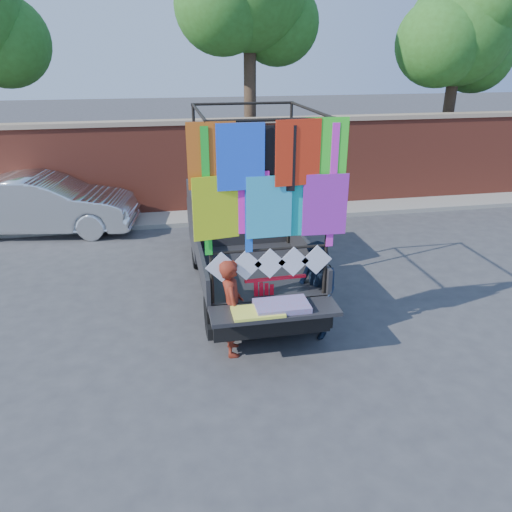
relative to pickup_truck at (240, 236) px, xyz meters
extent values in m
plane|color=#38383A|center=(0.28, -2.38, -0.89)|extent=(90.00, 90.00, 0.00)
cube|color=#9B402D|center=(0.28, 4.62, 0.36)|extent=(30.00, 0.35, 2.50)
cube|color=#9F886F|center=(0.28, 4.62, 1.66)|extent=(30.00, 0.45, 0.12)
cube|color=gray|center=(0.28, 3.92, -0.83)|extent=(30.00, 1.20, 0.12)
sphere|color=#2B5E1B|center=(-5.32, 6.22, 3.66)|extent=(2.40, 2.40, 2.40)
cylinder|color=#38281C|center=(1.28, 5.82, 1.84)|extent=(0.36, 0.36, 5.46)
sphere|color=#2B5E1B|center=(2.18, 6.22, 4.18)|extent=(2.40, 2.40, 2.40)
sphere|color=#2B5E1B|center=(0.48, 5.52, 4.57)|extent=(2.60, 2.60, 2.60)
cylinder|color=#38281C|center=(7.78, 5.82, 1.38)|extent=(0.36, 0.36, 4.55)
sphere|color=#2B5E1B|center=(7.78, 5.82, 3.98)|extent=(3.20, 3.20, 3.20)
sphere|color=#2B5E1B|center=(8.68, 6.22, 3.33)|extent=(2.40, 2.40, 2.40)
sphere|color=#2B5E1B|center=(6.98, 5.52, 3.66)|extent=(2.60, 2.60, 2.60)
sphere|color=#2B5E1B|center=(8.08, 5.22, 4.63)|extent=(2.20, 2.20, 2.20)
cylinder|color=black|center=(-0.82, 0.63, -0.55)|extent=(0.23, 0.69, 0.69)
cylinder|color=black|center=(-0.82, -2.20, -0.55)|extent=(0.23, 0.69, 0.69)
cylinder|color=black|center=(0.82, 0.63, -0.55)|extent=(0.23, 0.69, 0.69)
cylinder|color=black|center=(0.82, -2.20, -0.55)|extent=(0.23, 0.69, 0.69)
cube|color=black|center=(0.00, -0.84, -0.37)|extent=(1.79, 4.41, 0.32)
cube|color=black|center=(0.00, -1.62, -0.07)|extent=(1.89, 2.42, 0.11)
cube|color=black|center=(-0.92, -1.62, 0.16)|extent=(0.06, 2.42, 0.47)
cube|color=black|center=(0.92, -1.62, 0.16)|extent=(0.06, 2.42, 0.47)
cube|color=black|center=(0.00, -0.44, 0.16)|extent=(1.89, 0.06, 0.47)
cube|color=black|center=(0.00, 0.58, 0.21)|extent=(1.89, 1.68, 1.31)
cube|color=#8C9EAD|center=(0.00, 0.11, 0.63)|extent=(1.68, 0.06, 0.58)
cube|color=#8C9EAD|center=(0.00, 1.37, 0.42)|extent=(1.68, 0.11, 0.74)
cube|color=black|center=(0.00, 1.74, -0.05)|extent=(1.84, 0.95, 0.58)
cube|color=black|center=(0.00, -3.09, -0.05)|extent=(1.89, 0.58, 0.06)
cube|color=black|center=(0.00, -2.85, -0.45)|extent=(1.94, 0.16, 0.19)
cylinder|color=black|center=(-0.86, -2.73, 1.29)|extent=(0.05, 0.05, 2.63)
cylinder|color=black|center=(-0.86, -0.52, 1.29)|extent=(0.05, 0.05, 2.63)
cylinder|color=black|center=(0.86, -2.73, 1.29)|extent=(0.05, 0.05, 2.63)
cylinder|color=black|center=(0.86, -0.52, 1.29)|extent=(0.05, 0.05, 2.63)
cylinder|color=black|center=(0.00, -2.73, 2.61)|extent=(1.79, 0.05, 0.05)
cylinder|color=black|center=(0.00, -0.52, 2.61)|extent=(1.79, 0.05, 0.05)
cylinder|color=black|center=(-0.86, -1.62, 2.61)|extent=(0.05, 2.26, 0.05)
cylinder|color=black|center=(0.86, -1.62, 2.61)|extent=(0.05, 2.26, 0.05)
cylinder|color=black|center=(0.00, -2.73, 0.77)|extent=(1.79, 0.04, 0.04)
cube|color=#C55717|center=(-0.79, -2.75, 2.13)|extent=(0.65, 0.02, 0.89)
cube|color=blue|center=(-0.39, -2.79, 2.13)|extent=(0.65, 0.02, 0.89)
cube|color=black|center=(0.00, -2.75, 2.13)|extent=(0.65, 0.02, 0.89)
cube|color=red|center=(0.39, -2.79, 2.13)|extent=(0.65, 0.02, 0.89)
cube|color=#32E929|center=(0.79, -2.75, 2.13)|extent=(0.65, 0.02, 0.89)
cube|color=#E8FF1A|center=(-0.79, -2.79, 1.45)|extent=(0.65, 0.02, 0.89)
cube|color=#FF1CBD|center=(-0.39, -2.75, 1.45)|extent=(0.65, 0.02, 0.89)
cube|color=#2FB7E1|center=(0.00, -2.79, 1.45)|extent=(0.65, 0.02, 0.89)
cube|color=#0DB8AE|center=(0.39, -2.75, 1.45)|extent=(0.65, 0.02, 0.89)
cube|color=purple|center=(0.79, -2.79, 1.45)|extent=(0.65, 0.02, 0.89)
cube|color=green|center=(-0.89, -2.77, 1.66)|extent=(0.11, 0.01, 1.79)
cube|color=#FE2AE4|center=(0.89, -2.77, 1.66)|extent=(0.11, 0.01, 1.79)
cube|color=blue|center=(-0.32, -2.77, 1.66)|extent=(0.11, 0.01, 1.79)
cube|color=white|center=(-0.71, -2.76, 0.56)|extent=(0.48, 0.01, 0.48)
cube|color=white|center=(-0.36, -2.76, 0.56)|extent=(0.48, 0.01, 0.48)
cube|color=white|center=(0.00, -2.76, 0.56)|extent=(0.48, 0.01, 0.48)
cube|color=white|center=(0.36, -2.76, 0.56)|extent=(0.48, 0.01, 0.48)
cube|color=white|center=(0.71, -2.76, 0.56)|extent=(0.48, 0.01, 0.48)
cube|color=#CB2D44|center=(0.11, -3.09, 0.02)|extent=(0.79, 0.47, 0.08)
cube|color=#E9F24C|center=(-0.26, -3.17, 0.00)|extent=(0.74, 0.42, 0.04)
imported|color=silver|center=(-4.43, 3.63, -0.15)|extent=(4.68, 2.20, 1.48)
imported|color=maroon|center=(-0.58, -2.75, -0.12)|extent=(0.38, 0.57, 1.55)
imported|color=#142033|center=(0.82, -2.49, -0.09)|extent=(0.82, 0.93, 1.60)
cube|color=red|center=(0.12, -2.62, 0.24)|extent=(0.96, 0.08, 0.04)
cube|color=red|center=(-0.18, -2.64, -0.06)|extent=(0.06, 0.02, 0.56)
cube|color=red|center=(-0.10, -2.64, -0.08)|extent=(0.06, 0.02, 0.56)
cube|color=red|center=(-0.02, -2.64, -0.10)|extent=(0.06, 0.02, 0.56)
cube|color=red|center=(0.06, -2.64, -0.12)|extent=(0.06, 0.02, 0.56)
camera|label=1|loc=(-1.48, -9.31, 3.46)|focal=35.00mm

